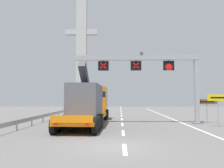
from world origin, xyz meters
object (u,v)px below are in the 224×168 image
(overhead_lane_gantry, at_px, (152,68))
(heavy_haul_truck_orange, at_px, (90,102))
(tourist_info_sign_brown, at_px, (207,104))
(bridge_pylon_distant, at_px, (82,45))
(exit_sign_yellow, at_px, (218,102))

(overhead_lane_gantry, xyz_separation_m, heavy_haul_truck_orange, (-5.97, 0.01, -3.28))
(tourist_info_sign_brown, bearing_deg, bridge_pylon_distant, 113.55)
(overhead_lane_gantry, relative_size, exit_sign_yellow, 4.47)
(tourist_info_sign_brown, relative_size, bridge_pylon_distant, 0.07)
(heavy_haul_truck_orange, bearing_deg, exit_sign_yellow, -12.99)
(overhead_lane_gantry, distance_m, heavy_haul_truck_orange, 6.81)
(heavy_haul_truck_orange, relative_size, tourist_info_sign_brown, 6.19)
(tourist_info_sign_brown, bearing_deg, overhead_lane_gantry, -175.55)
(exit_sign_yellow, height_order, bridge_pylon_distant, bridge_pylon_distant)
(exit_sign_yellow, bearing_deg, tourist_info_sign_brown, 87.90)
(heavy_haul_truck_orange, relative_size, exit_sign_yellow, 5.21)
(overhead_lane_gantry, relative_size, bridge_pylon_distant, 0.36)
(heavy_haul_truck_orange, xyz_separation_m, exit_sign_yellow, (11.09, -2.56, 0.11))
(overhead_lane_gantry, relative_size, tourist_info_sign_brown, 5.31)
(exit_sign_yellow, relative_size, tourist_info_sign_brown, 1.19)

